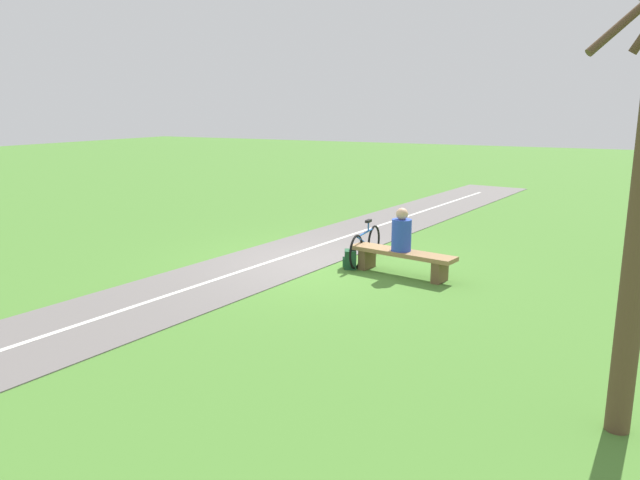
% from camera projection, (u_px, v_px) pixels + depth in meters
% --- Properties ---
extents(ground_plane, '(80.00, 80.00, 0.00)m').
position_uv_depth(ground_plane, '(318.00, 264.00, 12.22)').
color(ground_plane, '#477A2D').
extents(paved_path, '(6.30, 36.03, 0.02)m').
position_uv_depth(paved_path, '(122.00, 311.00, 9.36)').
color(paved_path, '#66605E').
rests_on(paved_path, ground_plane).
extents(path_centre_line, '(3.67, 31.81, 0.00)m').
position_uv_depth(path_centre_line, '(122.00, 310.00, 9.36)').
color(path_centre_line, silver).
rests_on(path_centre_line, paved_path).
extents(bench, '(2.13, 0.79, 0.47)m').
position_uv_depth(bench, '(402.00, 258.00, 11.34)').
color(bench, '#937047').
rests_on(bench, ground_plane).
extents(person_seated, '(0.43, 0.43, 0.81)m').
position_uv_depth(person_seated, '(402.00, 232.00, 11.26)').
color(person_seated, '#2847B7').
rests_on(person_seated, bench).
extents(bicycle, '(0.15, 1.72, 0.86)m').
position_uv_depth(bicycle, '(365.00, 245.00, 12.22)').
color(bicycle, black).
rests_on(bicycle, ground_plane).
extents(backpack, '(0.34, 0.35, 0.37)m').
position_uv_depth(backpack, '(350.00, 259.00, 11.83)').
color(backpack, '#1E4C2D').
rests_on(backpack, ground_plane).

